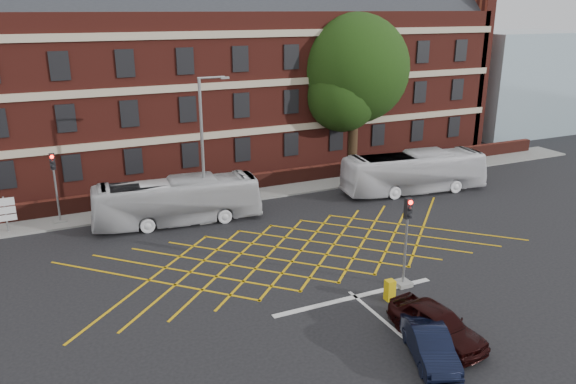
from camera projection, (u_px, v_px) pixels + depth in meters
name	position (u px, v px, depth m)	size (l,w,h in m)	color
ground	(319.00, 266.00, 27.96)	(120.00, 120.00, 0.00)	black
victorian_building	(193.00, 66.00, 44.57)	(51.00, 12.17, 20.40)	#591E17
boundary_wall	(231.00, 185.00, 38.99)	(56.00, 0.50, 1.10)	#471912
far_pavement	(236.00, 195.00, 38.28)	(60.00, 3.00, 0.12)	slate
glass_block	(514.00, 81.00, 58.11)	(14.00, 10.00, 10.00)	#99B2BF
box_junction_hatching	(301.00, 251.00, 29.68)	(11.50, 0.12, 0.02)	#CC990C
stop_line	(355.00, 297.00, 24.94)	(8.00, 0.30, 0.02)	silver
centre_line	(454.00, 380.00, 19.34)	(0.15, 14.00, 0.02)	silver
bus_left	(177.00, 201.00, 33.18)	(2.31, 9.86, 2.75)	#BCBDC1
bus_right	(414.00, 172.00, 38.81)	(2.40, 10.24, 2.85)	silver
car_navy	(430.00, 345.00, 20.36)	(1.29, 3.69, 1.21)	black
car_maroon	(437.00, 324.00, 21.49)	(1.70, 4.22, 1.44)	black
deciduous_tree	(354.00, 76.00, 44.22)	(8.61, 8.61, 12.00)	black
traffic_light_near	(405.00, 251.00, 25.44)	(0.70, 0.70, 4.27)	slate
traffic_light_far	(57.00, 195.00, 32.99)	(0.70, 0.70, 4.27)	slate
street_lamp	(205.00, 175.00, 32.95)	(2.25, 1.00, 8.58)	slate
direction_signs	(5.00, 211.00, 31.55)	(1.10, 0.16, 2.20)	gray
utility_cabinet	(390.00, 290.00, 24.57)	(0.40, 0.37, 0.94)	#C8A30B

